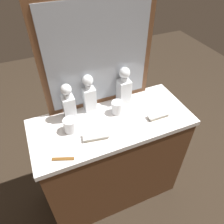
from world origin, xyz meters
name	(u,v)px	position (x,y,z in m)	size (l,w,h in m)	color
ground_plane	(112,188)	(0.00, 0.00, 0.00)	(6.00, 6.00, 0.00)	#2D2319
dresser	(112,160)	(0.00, 0.00, 0.45)	(1.10, 0.48, 0.91)	brown
dresser_mirror	(98,55)	(0.00, 0.22, 1.29)	(0.76, 0.03, 0.76)	brown
crystal_decanter_far_right	(124,88)	(0.16, 0.17, 1.02)	(0.09, 0.09, 0.28)	white
crystal_decanter_center	(89,96)	(-0.10, 0.18, 1.02)	(0.08, 0.08, 0.28)	white
crystal_decanter_front	(69,105)	(-0.25, 0.14, 1.02)	(0.08, 0.08, 0.27)	white
crystal_tumbler_left	(70,126)	(-0.28, 0.02, 0.95)	(0.08, 0.08, 0.09)	white
crystal_tumbler_right	(117,108)	(0.07, 0.06, 0.95)	(0.08, 0.08, 0.09)	white
silver_brush_center	(158,116)	(0.31, -0.09, 0.92)	(0.15, 0.06, 0.02)	#B7A88C
silver_brush_rear	(96,136)	(-0.15, -0.10, 0.92)	(0.17, 0.09, 0.02)	#B7A88C
tortoiseshell_comb	(63,159)	(-0.38, -0.18, 0.91)	(0.12, 0.06, 0.01)	brown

